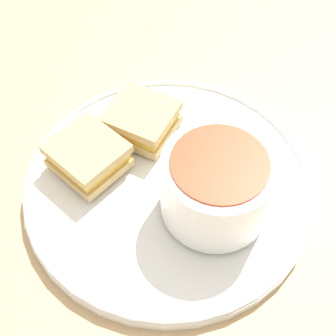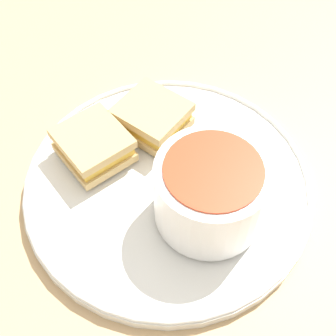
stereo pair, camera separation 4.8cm
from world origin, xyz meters
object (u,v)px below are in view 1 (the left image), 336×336
object	(u,v)px
sandwich_half_near	(141,120)
sandwich_half_far	(88,156)
soup_bowl	(217,185)
spoon	(227,135)

from	to	relation	value
sandwich_half_near	sandwich_half_far	distance (m)	0.07
soup_bowl	spoon	world-z (taller)	soup_bowl
spoon	sandwich_half_near	xyz separation A→B (m)	(-0.03, 0.09, 0.01)
spoon	sandwich_half_near	bearing A→B (deg)	57.99
spoon	sandwich_half_near	world-z (taller)	sandwich_half_near
spoon	sandwich_half_far	bearing A→B (deg)	79.34
soup_bowl	spoon	distance (m)	0.10
sandwich_half_near	sandwich_half_far	xyz separation A→B (m)	(-0.07, 0.03, 0.00)
soup_bowl	sandwich_half_far	size ratio (longest dim) A/B	1.22
soup_bowl	sandwich_half_near	xyz separation A→B (m)	(0.06, 0.11, -0.02)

